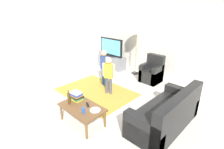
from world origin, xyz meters
TOP-DOWN VIEW (x-y plane):
  - ground at (0.00, 0.00)m, footprint 7.80×7.80m
  - wall_back at (0.00, 3.00)m, footprint 6.00×0.12m
  - wall_left at (-3.00, 0.00)m, footprint 0.12×6.00m
  - area_rug at (-0.49, 0.43)m, footprint 2.20×1.60m
  - tv_stand at (-1.65, 2.30)m, footprint 1.20×0.44m
  - tv at (-1.65, 2.28)m, footprint 1.10×0.28m
  - couch at (1.80, 0.41)m, footprint 0.80×1.80m
  - armchair at (0.28, 2.26)m, footprint 0.60×0.60m
  - floor_lamp at (-0.56, 2.45)m, footprint 0.36×0.36m
  - child_near_tv at (-0.66, 0.94)m, footprint 0.38×0.19m
  - child_center at (-0.16, 0.63)m, footprint 0.34×0.21m
  - coffee_table at (0.39, -0.75)m, footprint 1.00×0.60m
  - book_stack at (0.10, -0.66)m, footprint 0.28×0.25m
  - bottle at (0.11, -0.87)m, footprint 0.06×0.06m
  - tv_remote at (0.44, -0.63)m, footprint 0.17×0.12m
  - soda_can at (0.61, -0.87)m, footprint 0.07×0.07m
  - plate at (0.71, -0.65)m, footprint 0.22×0.22m

SIDE VIEW (x-z plane):
  - ground at x=0.00m, z-range 0.00..0.00m
  - area_rug at x=-0.49m, z-range 0.00..0.01m
  - tv_stand at x=-1.65m, z-range -0.01..0.49m
  - couch at x=1.80m, z-range -0.14..0.72m
  - armchair at x=0.28m, z-range -0.15..0.75m
  - coffee_table at x=0.39m, z-range 0.16..0.58m
  - plate at x=0.71m, z-range 0.42..0.44m
  - tv_remote at x=0.44m, z-range 0.42..0.44m
  - soda_can at x=0.61m, z-range 0.42..0.54m
  - book_stack at x=0.10m, z-range 0.42..0.63m
  - bottle at x=0.11m, z-range 0.40..0.72m
  - child_center at x=-0.16m, z-range 0.11..1.21m
  - child_near_tv at x=-0.66m, z-range 0.12..1.27m
  - tv at x=-1.65m, z-range 0.49..1.20m
  - wall_back at x=0.00m, z-range 0.00..2.70m
  - wall_left at x=-3.00m, z-range 0.00..2.70m
  - floor_lamp at x=-0.56m, z-range 0.65..2.43m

